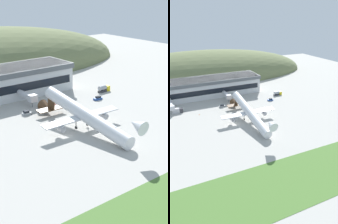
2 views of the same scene
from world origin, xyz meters
The scene contains 7 objects.
ground_plane centered at (0.00, 0.00, 0.00)m, with size 359.15×359.15×0.00m, color #ADAAA3.
jetway_1 centered at (7.41, 37.53, 3.99)m, with size 3.38×12.44×5.43m.
cargo_airplane centered at (8.32, 1.15, 5.50)m, with size 32.58×55.18×12.90m.
service_car_1 centered at (0.69, 27.45, 0.70)m, with size 3.83×1.77×1.68m.
service_car_2 centered at (35.23, 24.18, 0.67)m, with size 4.15×2.02×1.62m.
service_car_3 centered at (13.46, 29.68, 0.70)m, with size 4.26×1.90×1.68m.
box_truck centered at (45.76, 31.96, 1.46)m, with size 6.43×2.63×3.09m.
Camera 1 is at (-69.63, -94.24, 50.66)m, focal length 60.00 mm.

